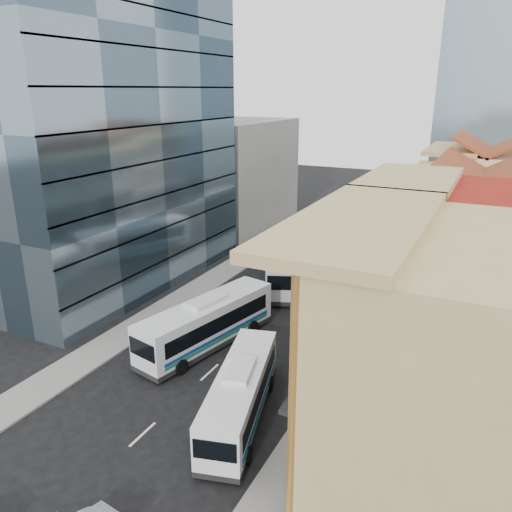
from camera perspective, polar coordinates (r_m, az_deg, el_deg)
The scene contains 13 objects.
ground at distance 28.89m, azimuth -14.14°, elevation -20.25°, with size 200.00×200.00×0.00m, color black.
sidewalk_right at distance 43.04m, azimuth 14.54°, elevation -6.47°, with size 3.00×90.00×0.15m, color slate.
sidewalk_left at distance 48.80m, azimuth -5.31°, elevation -2.89°, with size 3.00×90.00×0.15m, color slate.
shophouse_tan at distance 24.65m, azimuth 19.70°, elevation -11.36°, with size 8.00×14.00×12.00m, color tan.
shophouse_red at distance 35.62m, azimuth 22.21°, elevation -2.31°, with size 8.00×10.00×12.00m, color maroon.
shophouse_cream_near at distance 44.96m, azimuth 23.13°, elevation 0.42°, with size 8.00×9.00×10.00m, color white.
shophouse_cream_mid at distance 53.65m, azimuth 23.83°, elevation 3.09°, with size 8.00×9.00×10.00m, color white.
shophouse_cream_far at distance 63.79m, azimuth 24.47°, elevation 5.72°, with size 8.00×12.00×11.00m, color white.
office_tower at distance 48.30m, azimuth -16.72°, elevation 14.42°, with size 12.00×26.00×30.00m, color #364755.
office_block_far at distance 67.40m, azimuth -2.05°, elevation 9.28°, with size 10.00×18.00×14.00m, color gray.
bus_left_near at distance 36.40m, azimuth -5.61°, elevation -7.53°, with size 2.77×11.83×3.79m, color silver, non-canonical shape.
bus_left_far at distance 47.95m, azimuth 3.25°, elevation -0.73°, with size 2.98×12.73×4.08m, color silver, non-canonical shape.
bus_right at distance 28.98m, azimuth -1.80°, elevation -15.37°, with size 2.44×10.43×3.34m, color white, non-canonical shape.
Camera 1 is at (15.56, -16.56, 17.84)m, focal length 35.00 mm.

